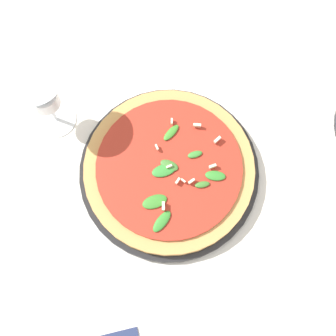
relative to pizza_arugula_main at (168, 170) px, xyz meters
name	(u,v)px	position (x,y,z in m)	size (l,w,h in m)	color
ground_plane	(170,164)	(0.00, -0.02, -0.02)	(6.00, 6.00, 0.00)	silver
pizza_arugula_main	(168,170)	(0.00, 0.00, 0.00)	(0.32, 0.32, 0.05)	black
wine_glass	(41,94)	(0.21, -0.09, 0.09)	(0.09, 0.09, 0.16)	white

